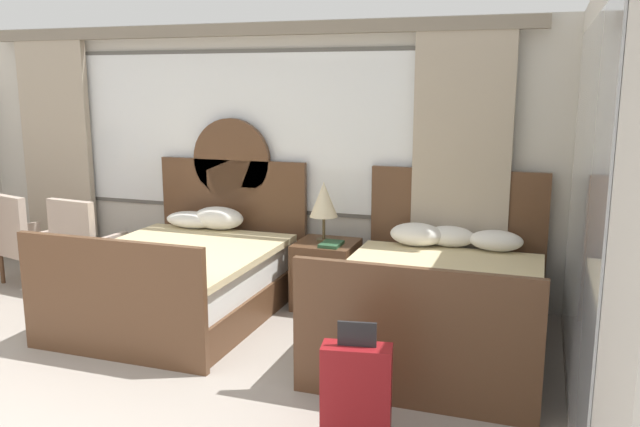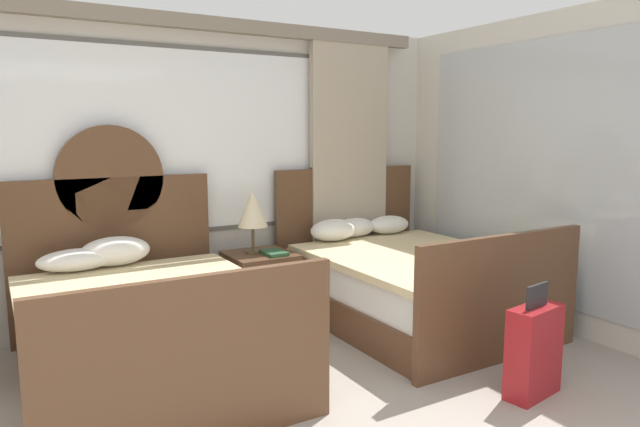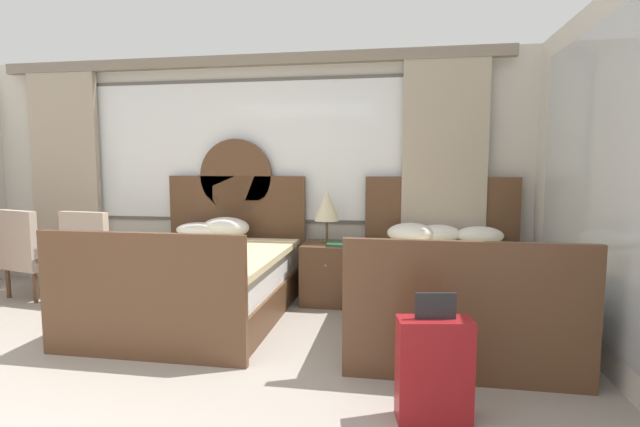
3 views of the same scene
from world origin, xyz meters
The scene contains 8 objects.
wall_back_window centered at (0.00, 3.89, 1.42)m, with size 6.45×0.22×2.70m.
wall_right_mirror centered at (3.26, 1.67, 1.35)m, with size 0.08×4.49×2.70m.
bed_near_window centered at (-0.08, 2.81, 0.37)m, with size 1.63×2.15×1.75m.
bed_near_mirror centered at (2.24, 2.81, 0.37)m, with size 1.63×2.15×1.75m.
nightstand_between_beds centered at (1.09, 3.43, 0.32)m, with size 0.56×0.58×0.63m.
table_lamp_on_nightstand centered at (1.04, 3.47, 1.02)m, with size 0.27×0.27×0.57m.
book_on_nightstand centered at (1.17, 3.32, 0.65)m, with size 0.18×0.26×0.03m.
suitcase_on_floor centered at (2.01, 1.22, 0.30)m, with size 0.44×0.25×0.74m.
Camera 2 is at (-0.95, -1.08, 1.72)m, focal length 31.91 mm.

